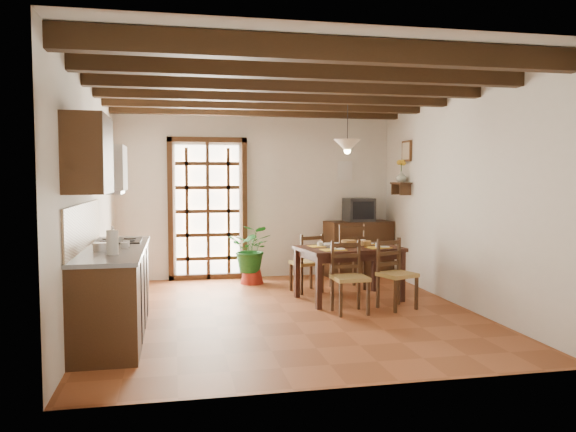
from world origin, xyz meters
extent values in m
plane|color=brown|center=(0.00, 0.00, 0.00)|extent=(5.00, 5.00, 0.00)
cube|color=silver|center=(0.00, 2.50, 1.40)|extent=(4.50, 0.02, 2.80)
cube|color=silver|center=(0.00, -2.50, 1.40)|extent=(4.50, 0.02, 2.80)
cube|color=silver|center=(-2.25, 0.00, 1.40)|extent=(0.02, 5.00, 2.80)
cube|color=silver|center=(2.25, 0.00, 1.40)|extent=(0.02, 5.00, 2.80)
cube|color=white|center=(0.00, 0.00, 2.80)|extent=(4.50, 5.00, 0.02)
cube|color=black|center=(0.00, -2.10, 2.69)|extent=(4.50, 0.14, 0.20)
cube|color=black|center=(0.00, -1.26, 2.69)|extent=(4.50, 0.14, 0.20)
cube|color=black|center=(0.00, -0.42, 2.69)|extent=(4.50, 0.14, 0.20)
cube|color=black|center=(0.00, 0.42, 2.69)|extent=(4.50, 0.14, 0.20)
cube|color=black|center=(0.00, 1.26, 2.69)|extent=(4.50, 0.14, 0.20)
cube|color=black|center=(0.00, 2.10, 2.69)|extent=(4.50, 0.14, 0.20)
cube|color=white|center=(-0.80, 2.49, 1.10)|extent=(1.01, 0.02, 2.11)
cube|color=#341F10|center=(-0.80, 2.44, 2.24)|extent=(1.26, 0.10, 0.08)
cube|color=#341F10|center=(-1.39, 2.44, 1.10)|extent=(0.08, 0.10, 2.28)
cube|color=#341F10|center=(-0.21, 2.44, 1.10)|extent=(0.08, 0.10, 2.28)
cube|color=#341F10|center=(-0.80, 2.42, 1.10)|extent=(1.01, 0.03, 2.02)
cube|color=#341F10|center=(-1.95, -0.60, 0.44)|extent=(0.60, 2.20, 0.88)
cube|color=slate|center=(-1.95, -0.60, 0.90)|extent=(0.64, 2.25, 0.04)
cube|color=tan|center=(-2.23, -0.60, 1.13)|extent=(0.02, 2.20, 0.50)
cube|color=#341F10|center=(-2.08, -1.30, 1.85)|extent=(0.35, 0.80, 0.70)
cube|color=white|center=(-2.05, -0.05, 1.75)|extent=(0.38, 0.60, 0.50)
cube|color=silver|center=(-2.05, -0.05, 1.48)|extent=(0.32, 0.55, 0.04)
cube|color=black|center=(-1.95, -0.05, 0.93)|extent=(0.50, 0.55, 0.02)
cylinder|color=white|center=(-1.90, -1.15, 1.03)|extent=(0.11, 0.11, 0.24)
cylinder|color=silver|center=(-2.05, -0.85, 0.95)|extent=(0.14, 0.14, 0.10)
cube|color=black|center=(0.96, 0.53, 0.69)|extent=(1.43, 1.05, 0.05)
cube|color=black|center=(0.96, 0.53, 0.62)|extent=(1.29, 0.94, 0.09)
cube|color=black|center=(1.49, 0.99, 0.33)|extent=(0.08, 0.08, 0.67)
cube|color=black|center=(0.31, 0.80, 0.33)|extent=(0.08, 0.08, 0.67)
cube|color=black|center=(1.61, 0.27, 0.33)|extent=(0.08, 0.08, 0.67)
cube|color=black|center=(0.42, 0.07, 0.33)|extent=(0.08, 0.08, 0.67)
cube|color=#9E7F43|center=(0.74, -0.20, 0.43)|extent=(0.41, 0.40, 0.05)
cube|color=#341F10|center=(0.74, -0.03, 0.65)|extent=(0.40, 0.05, 0.44)
cube|color=#341F10|center=(0.74, -0.20, 0.22)|extent=(0.39, 0.37, 0.43)
cube|color=#9E7F43|center=(1.39, -0.09, 0.43)|extent=(0.51, 0.50, 0.05)
cube|color=#341F10|center=(1.34, 0.06, 0.65)|extent=(0.39, 0.17, 0.44)
cube|color=#341F10|center=(1.39, -0.09, 0.22)|extent=(0.48, 0.47, 0.43)
cube|color=#9E7F43|center=(0.52, 1.16, 0.42)|extent=(0.48, 0.47, 0.05)
cube|color=#341F10|center=(0.57, 1.00, 0.63)|extent=(0.38, 0.14, 0.43)
cube|color=#341F10|center=(0.52, 1.16, 0.21)|extent=(0.45, 0.44, 0.42)
cube|color=#9E7F43|center=(1.17, 1.26, 0.48)|extent=(0.49, 0.47, 0.05)
cube|color=#341F10|center=(1.19, 1.08, 0.72)|extent=(0.45, 0.09, 0.49)
cube|color=#341F10|center=(1.17, 1.26, 0.24)|extent=(0.47, 0.45, 0.48)
cube|color=gold|center=(0.63, 0.33, 0.67)|extent=(0.30, 0.23, 0.01)
cube|color=gold|center=(1.29, 0.33, 0.67)|extent=(0.30, 0.23, 0.01)
cube|color=gold|center=(0.63, 0.74, 0.67)|extent=(0.30, 0.23, 0.01)
cube|color=gold|center=(1.29, 0.74, 0.67)|extent=(0.30, 0.23, 0.01)
cylinder|color=olive|center=(0.96, 0.53, 0.72)|extent=(0.21, 0.21, 0.08)
imported|color=white|center=(0.72, 0.54, 0.74)|extent=(0.25, 0.25, 0.05)
cube|color=#341F10|center=(1.67, 2.23, 0.46)|extent=(1.13, 0.61, 0.92)
cube|color=black|center=(1.67, 2.23, 1.11)|extent=(0.47, 0.42, 0.38)
cube|color=black|center=(1.67, 2.02, 1.11)|extent=(0.36, 0.04, 0.29)
cube|color=white|center=(1.50, 2.48, 1.75)|extent=(0.25, 0.03, 0.32)
cone|color=maroon|center=(-0.16, 1.92, 0.11)|extent=(0.36, 0.36, 0.22)
imported|color=#144C19|center=(-0.16, 1.92, 0.57)|extent=(2.14, 2.01, 1.91)
cube|color=#341F10|center=(2.14, 1.60, 1.55)|extent=(0.20, 0.42, 0.03)
cube|color=#341F10|center=(2.14, 1.43, 1.46)|extent=(0.18, 0.03, 0.18)
cube|color=#341F10|center=(2.14, 1.77, 1.46)|extent=(0.18, 0.03, 0.18)
imported|color=#B2BFB2|center=(2.14, 1.60, 1.65)|extent=(0.15, 0.15, 0.15)
sphere|color=gold|center=(2.14, 1.60, 1.86)|extent=(0.14, 0.14, 0.14)
cylinder|color=#144C19|center=(2.14, 1.60, 1.71)|extent=(0.01, 0.01, 0.28)
cube|color=brown|center=(2.23, 1.60, 2.05)|extent=(0.03, 0.32, 0.32)
cube|color=#C3B292|center=(2.21, 1.60, 2.05)|extent=(0.01, 0.26, 0.26)
cylinder|color=black|center=(0.96, 0.63, 2.45)|extent=(0.01, 0.01, 0.70)
cone|color=beige|center=(0.96, 0.63, 2.08)|extent=(0.36, 0.36, 0.14)
sphere|color=#FFD88C|center=(0.96, 0.63, 2.00)|extent=(0.09, 0.09, 0.09)
camera|label=1|loc=(-1.32, -6.61, 1.65)|focal=35.00mm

